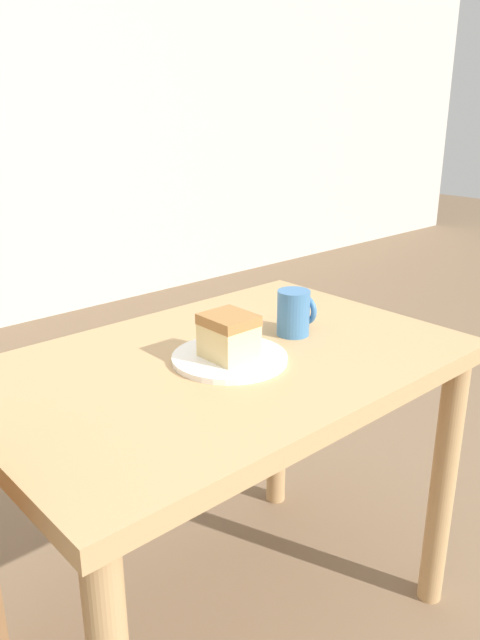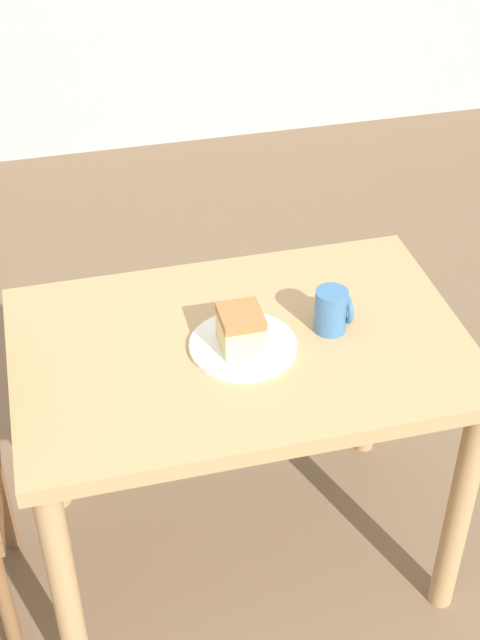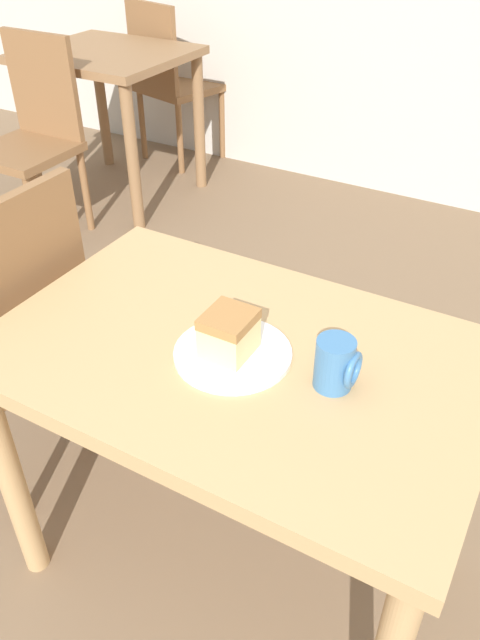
{
  "view_description": "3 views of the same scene",
  "coord_description": "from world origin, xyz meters",
  "views": [
    {
      "loc": [
        -0.73,
        -0.36,
        1.23
      ],
      "look_at": [
        0.06,
        0.51,
        0.81
      ],
      "focal_mm": 35.0,
      "sensor_mm": 36.0,
      "label": 1
    },
    {
      "loc": [
        -0.33,
        -0.95,
        1.96
      ],
      "look_at": [
        0.04,
        0.52,
        0.8
      ],
      "focal_mm": 50.0,
      "sensor_mm": 36.0,
      "label": 2
    },
    {
      "loc": [
        0.54,
        -0.31,
        1.51
      ],
      "look_at": [
        0.06,
        0.54,
        0.81
      ],
      "focal_mm": 35.0,
      "sensor_mm": 36.0,
      "label": 3
    }
  ],
  "objects": [
    {
      "name": "dining_table_near",
      "position": [
        0.05,
        0.55,
        0.6
      ],
      "size": [
        1.02,
        0.67,
        0.72
      ],
      "color": "tan",
      "rests_on": "ground_plane"
    },
    {
      "name": "plate",
      "position": [
        0.05,
        0.53,
        0.72
      ],
      "size": [
        0.24,
        0.24,
        0.01
      ],
      "color": "white",
      "rests_on": "dining_table_near"
    },
    {
      "name": "cake_slice",
      "position": [
        0.04,
        0.52,
        0.77
      ],
      "size": [
        0.09,
        0.1,
        0.09
      ],
      "color": "#E5CC89",
      "rests_on": "plate"
    },
    {
      "name": "coffee_mug",
      "position": [
        0.26,
        0.55,
        0.77
      ],
      "size": [
        0.08,
        0.07,
        0.1
      ],
      "color": "teal",
      "rests_on": "dining_table_near"
    }
  ]
}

